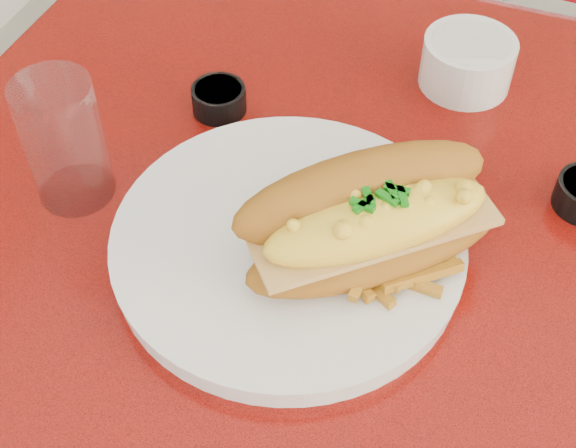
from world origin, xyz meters
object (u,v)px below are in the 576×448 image
(dinner_plate, at_px, (288,244))
(fork, at_px, (385,243))
(booth_bench_far, at_px, (532,107))
(diner_table, at_px, (469,343))
(gravy_ramekin, at_px, (468,61))
(sauce_cup_left, at_px, (219,98))
(mac_hoagie, at_px, (370,219))
(water_tumbler, at_px, (64,142))

(dinner_plate, bearing_deg, fork, 16.74)
(booth_bench_far, distance_m, fork, 1.00)
(dinner_plate, bearing_deg, diner_table, 23.39)
(dinner_plate, xyz_separation_m, fork, (0.08, 0.02, 0.01))
(gravy_ramekin, bearing_deg, sauce_cup_left, -149.25)
(mac_hoagie, xyz_separation_m, fork, (0.01, 0.01, -0.04))
(diner_table, xyz_separation_m, dinner_plate, (-0.18, -0.08, 0.17))
(booth_bench_far, xyz_separation_m, water_tumbler, (-0.39, -0.89, 0.55))
(diner_table, xyz_separation_m, booth_bench_far, (0.00, 0.81, -0.32))
(mac_hoagie, distance_m, sauce_cup_left, 0.26)
(fork, height_order, gravy_ramekin, gravy_ramekin)
(dinner_plate, distance_m, gravy_ramekin, 0.31)
(dinner_plate, xyz_separation_m, mac_hoagie, (0.07, 0.01, 0.05))
(booth_bench_far, height_order, water_tumbler, booth_bench_far)
(fork, xyz_separation_m, water_tumbler, (-0.30, -0.02, 0.04))
(booth_bench_far, xyz_separation_m, sauce_cup_left, (-0.32, -0.73, 0.50))
(diner_table, distance_m, water_tumbler, 0.46)
(booth_bench_far, bearing_deg, sauce_cup_left, -113.39)
(booth_bench_far, xyz_separation_m, dinner_plate, (-0.18, -0.89, 0.50))
(fork, bearing_deg, booth_bench_far, 8.23)
(mac_hoagie, xyz_separation_m, sauce_cup_left, (-0.21, 0.15, -0.05))
(diner_table, relative_size, mac_hoagie, 5.04)
(mac_hoagie, relative_size, sauce_cup_left, 3.63)
(gravy_ramekin, bearing_deg, water_tumbler, -136.45)
(sauce_cup_left, bearing_deg, diner_table, -14.33)
(booth_bench_far, xyz_separation_m, fork, (-0.10, -0.86, 0.51))
(mac_hoagie, distance_m, gravy_ramekin, 0.29)
(sauce_cup_left, bearing_deg, water_tumbler, -116.62)
(diner_table, relative_size, gravy_ramekin, 11.53)
(booth_bench_far, bearing_deg, diner_table, -90.00)
(gravy_ramekin, bearing_deg, fork, -92.37)
(dinner_plate, relative_size, water_tumbler, 3.11)
(diner_table, relative_size, sauce_cup_left, 18.30)
(dinner_plate, bearing_deg, mac_hoagie, 7.93)
(fork, height_order, water_tumbler, water_tumbler)
(fork, bearing_deg, gravy_ramekin, 12.16)
(gravy_ramekin, xyz_separation_m, sauce_cup_left, (-0.23, -0.14, -0.01))
(booth_bench_far, distance_m, water_tumbler, 1.11)
(diner_table, relative_size, water_tumbler, 9.64)
(diner_table, distance_m, sauce_cup_left, 0.37)
(dinner_plate, relative_size, sauce_cup_left, 5.90)
(booth_bench_far, relative_size, gravy_ramekin, 11.25)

